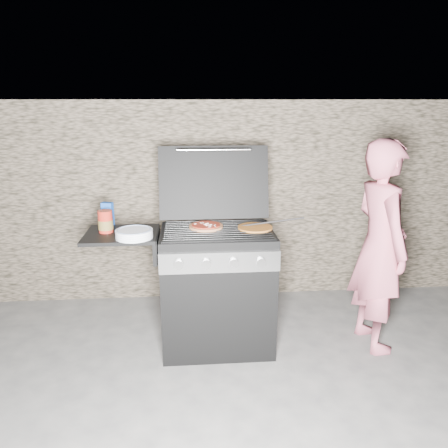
{
  "coord_description": "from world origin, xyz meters",
  "views": [
    {
      "loc": [
        -0.19,
        -2.96,
        1.79
      ],
      "look_at": [
        0.05,
        0.0,
        0.95
      ],
      "focal_mm": 35.0,
      "sensor_mm": 36.0,
      "label": 1
    }
  ],
  "objects": [
    {
      "name": "pizza_topped",
      "position": [
        -0.08,
        0.05,
        0.92
      ],
      "size": [
        0.29,
        0.29,
        0.03
      ],
      "primitive_type": null,
      "rotation": [
        0.0,
        0.0,
        0.23
      ],
      "color": "tan",
      "rests_on": "gas_grill"
    },
    {
      "name": "gas_grill",
      "position": [
        -0.25,
        0.0,
        0.46
      ],
      "size": [
        1.34,
        0.79,
        0.91
      ],
      "primitive_type": null,
      "color": "black",
      "rests_on": "ground"
    },
    {
      "name": "tongs",
      "position": [
        0.38,
        0.0,
        0.96
      ],
      "size": [
        0.47,
        0.12,
        0.1
      ],
      "primitive_type": "cylinder",
      "rotation": [
        0.0,
        1.4,
        -0.22
      ],
      "color": "black",
      "rests_on": "gas_grill"
    },
    {
      "name": "plate_stack",
      "position": [
        -0.57,
        -0.12,
        0.93
      ],
      "size": [
        0.32,
        0.32,
        0.06
      ],
      "primitive_type": "cylinder",
      "rotation": [
        0.0,
        0.0,
        0.35
      ],
      "color": "white",
      "rests_on": "gas_grill"
    },
    {
      "name": "ground",
      "position": [
        0.0,
        0.0,
        0.0
      ],
      "size": [
        50.0,
        50.0,
        0.0
      ],
      "primitive_type": "plane",
      "color": "#484747"
    },
    {
      "name": "person",
      "position": [
        1.18,
        -0.07,
        0.77
      ],
      "size": [
        0.42,
        0.6,
        1.55
      ],
      "primitive_type": "imported",
      "rotation": [
        0.0,
        0.0,
        1.66
      ],
      "color": "#C75E72",
      "rests_on": "ground"
    },
    {
      "name": "sauce_jar",
      "position": [
        -0.78,
        0.03,
        0.98
      ],
      "size": [
        0.11,
        0.11,
        0.16
      ],
      "primitive_type": "cylinder",
      "rotation": [
        0.0,
        0.0,
        -0.12
      ],
      "color": "#A42518",
      "rests_on": "gas_grill"
    },
    {
      "name": "pizza_plain",
      "position": [
        0.27,
        0.0,
        0.92
      ],
      "size": [
        0.33,
        0.33,
        0.01
      ],
      "primitive_type": "cylinder",
      "rotation": [
        0.0,
        0.0,
        0.42
      ],
      "color": "orange",
      "rests_on": "gas_grill"
    },
    {
      "name": "blue_carton",
      "position": [
        -0.79,
        0.21,
        0.99
      ],
      "size": [
        0.09,
        0.06,
        0.17
      ],
      "primitive_type": "cube",
      "rotation": [
        0.0,
        0.0,
        -0.25
      ],
      "color": "#1648AB",
      "rests_on": "gas_grill"
    },
    {
      "name": "stone_wall",
      "position": [
        0.0,
        1.05,
        0.9
      ],
      "size": [
        8.0,
        0.35,
        1.8
      ],
      "primitive_type": "cube",
      "color": "#7D6B58",
      "rests_on": "ground"
    }
  ]
}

